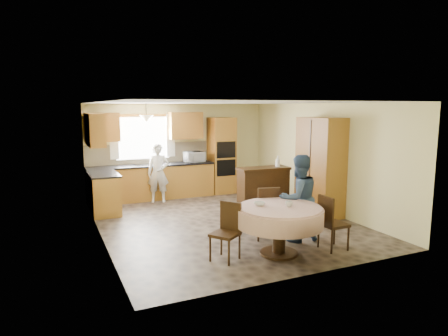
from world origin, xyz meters
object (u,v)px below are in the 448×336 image
oven_tower (222,155)px  chair_back (267,210)px  sideboard (263,188)px  chair_left (227,228)px  person_dining (299,198)px  cupboard (320,167)px  person_sink (158,173)px  dining_table (279,217)px  chair_right (330,220)px

oven_tower → chair_back: (-0.88, -4.05, -0.52)m
sideboard → chair_left: bearing=-126.3°
sideboard → person_dining: bearing=-103.0°
cupboard → chair_back: (-1.95, -1.01, -0.55)m
chair_left → person_sink: bearing=145.0°
person_sink → cupboard: bearing=-23.6°
person_dining → oven_tower: bearing=-95.5°
oven_tower → dining_table: bearing=-102.8°
sideboard → person_dining: (-0.69, -2.49, 0.34)m
dining_table → person_sink: size_ratio=0.95×
chair_right → person_dining: bearing=18.5°
cupboard → chair_back: size_ratio=2.22×
dining_table → chair_left: bearing=168.3°
dining_table → oven_tower: bearing=77.2°
chair_back → person_dining: bearing=161.9°
oven_tower → person_sink: oven_tower is taller
cupboard → dining_table: 2.83m
cupboard → chair_back: 2.27m
oven_tower → chair_left: oven_tower is taller
sideboard → cupboard: size_ratio=0.58×
dining_table → chair_right: size_ratio=1.51×
sideboard → person_sink: (-2.22, 1.47, 0.30)m
sideboard → chair_left: chair_left is taller
chair_right → chair_left: bearing=78.1°
person_sink → person_dining: person_dining is taller
cupboard → person_dining: cupboard is taller
chair_left → person_dining: 1.59m
dining_table → sideboard: bearing=64.9°
chair_right → person_dining: 0.71m
cupboard → dining_table: cupboard is taller
person_dining → cupboard: bearing=-138.5°
cupboard → chair_left: size_ratio=2.39×
oven_tower → sideboard: bearing=-81.2°
chair_left → chair_back: 1.21m
cupboard → person_sink: cupboard is taller
cupboard → person_dining: size_ratio=1.39×
cupboard → chair_left: bearing=-152.2°
chair_back → oven_tower: bearing=-88.6°
chair_back → dining_table: bearing=88.6°
oven_tower → chair_left: (-1.94, -4.63, -0.55)m
chair_right → person_dining: (-0.22, 0.63, 0.27)m
chair_left → chair_back: bearing=83.6°
dining_table → person_dining: (0.68, 0.46, 0.16)m
oven_tower → chair_right: bearing=-92.2°
sideboard → chair_right: size_ratio=1.34×
sideboard → person_sink: bearing=149.1°
chair_back → chair_right: bearing=140.8°
dining_table → person_dining: bearing=33.7°
chair_right → chair_back: bearing=36.3°
oven_tower → chair_left: 5.05m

